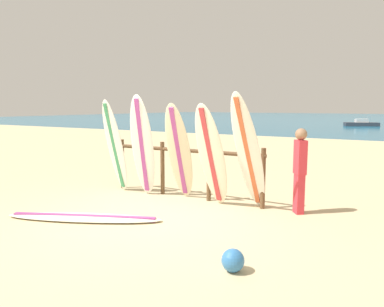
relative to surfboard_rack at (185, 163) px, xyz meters
The scene contains 12 objects.
ground_plane 1.94m from the surfboard_rack, 78.42° to the right, with size 120.00×120.00×0.00m, color #D3BC8C.
ocean_water 56.25m from the surfboard_rack, 89.63° to the left, with size 120.00×80.00×0.01m, color #196B93.
surfboard_rack is the anchor object (origin of this frame).
surfboard_leaning_far_left 1.66m from the surfboard_rack, 165.95° to the right, with size 0.57×0.63×2.09m.
surfboard_leaning_left 0.97m from the surfboard_rack, 153.88° to the right, with size 0.60×0.62×2.18m.
surfboard_leaning_center_left 0.39m from the surfboard_rack, 82.08° to the right, with size 0.61×0.85×2.01m.
surfboard_leaning_center 0.99m from the surfboard_rack, 26.54° to the right, with size 0.64×0.82×2.00m.
surfboard_leaning_center_right 1.67m from the surfboard_rack, 13.54° to the right, with size 0.57×1.14×2.19m.
surfboard_lying_on_sand 2.42m from the surfboard_rack, 106.90° to the right, with size 2.71×1.59×0.08m.
beachgoer_standing 2.41m from the surfboard_rack, ahead, with size 0.28×0.29×1.54m.
small_boat_offshore 32.51m from the surfboard_rack, 90.01° to the left, with size 3.26×2.11×0.71m.
beach_ball 3.67m from the surfboard_rack, 49.21° to the right, with size 0.27×0.27×0.27m, color #3372B2.
Camera 1 is at (3.69, -4.75, 1.93)m, focal length 34.30 mm.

